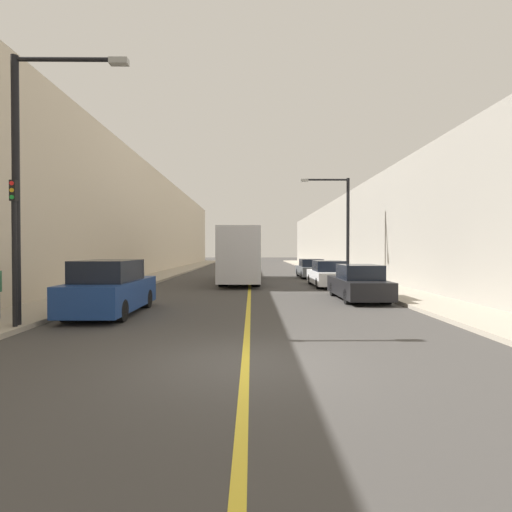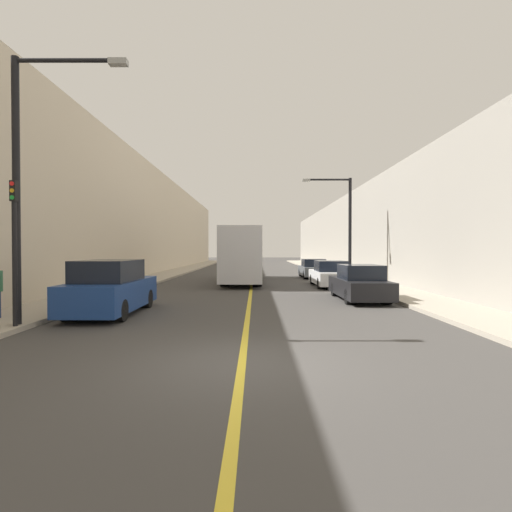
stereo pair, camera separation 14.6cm
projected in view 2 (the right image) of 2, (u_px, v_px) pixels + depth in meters
The scene contains 14 objects.
ground_plane at pixel (240, 364), 7.63m from camera, with size 200.00×200.00×0.00m, color #3F3D3A.
sidewalk_left at pixel (175, 272), 37.59m from camera, with size 2.56×72.00×0.14m, color #A89E8C.
sidewalk_right at pixel (328, 272), 37.65m from camera, with size 2.56×72.00×0.14m, color #A89E8C.
building_row_left at pixel (140, 223), 37.50m from camera, with size 4.00×72.00×9.38m, color beige.
building_row_right at pixel (363, 234), 37.61m from camera, with size 4.00×72.00×7.21m, color gray.
road_center_line at pixel (251, 272), 37.62m from camera, with size 0.16×72.00×0.01m, color gold.
bus at pixel (241, 254), 26.87m from camera, with size 2.44×11.19×3.48m.
parked_suv_left at pixel (109, 289), 13.42m from camera, with size 1.88×4.73×1.83m.
car_right_near at pixel (358, 284), 17.20m from camera, with size 1.81×4.60×1.53m.
car_right_mid at pixel (328, 275), 23.43m from camera, with size 1.87×4.70×1.53m.
car_right_far at pixel (311, 269), 30.81m from camera, with size 1.83×4.77×1.45m.
street_lamp_left at pixel (25, 169), 10.78m from camera, with size 3.14×0.24×7.25m.
street_lamp_right at pixel (343, 221), 25.32m from camera, with size 3.14×0.24×6.57m.
traffic_light at pixel (12, 247), 10.54m from camera, with size 0.16×0.18×3.87m.
Camera 2 is at (0.27, -7.59, 2.19)m, focal length 28.00 mm.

